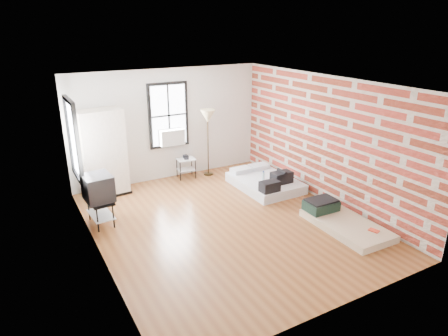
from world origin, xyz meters
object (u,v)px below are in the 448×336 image
tv_stand (98,189)px  side_table (186,163)px  wardrobe (103,154)px  mattress_main (265,182)px  mattress_bare (340,220)px  floor_lamp (208,119)px

tv_stand → side_table: bearing=26.9°
side_table → wardrobe: bearing=-178.1°
mattress_main → wardrobe: 3.91m
wardrobe → tv_stand: wardrobe is taller
mattress_bare → tv_stand: size_ratio=1.71×
wardrobe → tv_stand: 1.54m
mattress_bare → floor_lamp: size_ratio=1.02×
mattress_bare → wardrobe: (-3.69, 3.84, 0.89)m
wardrobe → side_table: 2.17m
mattress_bare → floor_lamp: floor_lamp is taller
mattress_main → side_table: size_ratio=2.83×
floor_lamp → tv_stand: 3.55m
mattress_bare → tv_stand: bearing=151.2°
tv_stand → floor_lamp: bearing=20.7°
mattress_main → tv_stand: 4.01m
side_table → tv_stand: size_ratio=0.59×
side_table → tv_stand: bearing=-149.2°
floor_lamp → tv_stand: bearing=-155.4°
mattress_bare → wardrobe: 5.40m
wardrobe → tv_stand: size_ratio=1.93×
side_table → floor_lamp: 1.26m
mattress_main → mattress_bare: (0.19, -2.34, -0.04)m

